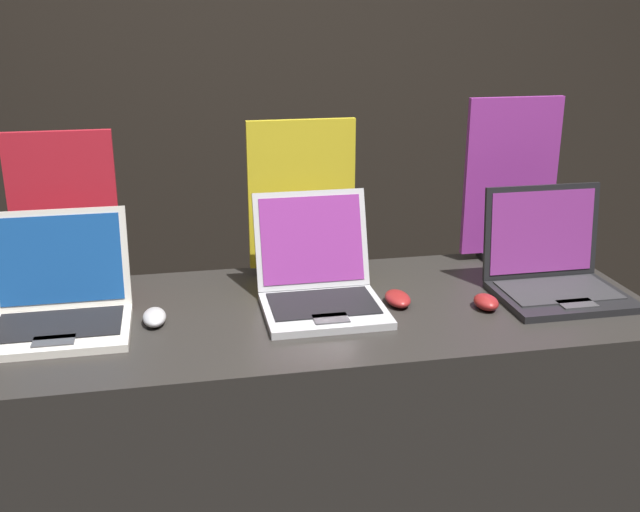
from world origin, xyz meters
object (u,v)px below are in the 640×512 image
at_px(mouse_back, 486,302).
at_px(mouse_middle, 398,298).
at_px(mouse_front, 154,317).
at_px(promo_stand_front, 65,216).
at_px(promo_stand_middle, 302,201).
at_px(laptop_middle, 319,281).
at_px(laptop_back, 553,270).
at_px(laptop_front, 59,302).
at_px(promo_stand_back, 510,183).

bearing_deg(mouse_back, mouse_middle, 161.76).
height_order(mouse_front, promo_stand_front, promo_stand_front).
bearing_deg(promo_stand_middle, laptop_middle, -90.00).
bearing_deg(mouse_middle, laptop_back, 0.05).
distance_m(mouse_middle, promo_stand_middle, 0.44).
distance_m(mouse_middle, laptop_back, 0.47).
height_order(laptop_front, promo_stand_middle, promo_stand_middle).
bearing_deg(promo_stand_middle, mouse_middle, -56.19).
relative_size(promo_stand_middle, mouse_back, 5.19).
bearing_deg(mouse_middle, mouse_front, -179.93).
distance_m(laptop_middle, promo_stand_back, 0.75).
bearing_deg(mouse_middle, promo_stand_back, 34.69).
height_order(mouse_front, laptop_middle, laptop_middle).
bearing_deg(mouse_middle, mouse_back, -18.24).
distance_m(mouse_front, promo_stand_middle, 0.59).
height_order(laptop_back, mouse_back, laptop_back).
distance_m(laptop_middle, laptop_back, 0.68).
xyz_separation_m(mouse_back, promo_stand_back, (0.23, 0.40, 0.23)).
relative_size(laptop_back, promo_stand_back, 0.68).
bearing_deg(mouse_back, promo_stand_front, 161.79).
xyz_separation_m(promo_stand_front, mouse_back, (1.13, -0.37, -0.20)).
bearing_deg(mouse_front, mouse_back, -4.79).
bearing_deg(mouse_middle, promo_stand_front, 161.80).
relative_size(mouse_back, promo_stand_back, 0.17).
distance_m(mouse_front, mouse_back, 0.89).
xyz_separation_m(promo_stand_front, mouse_middle, (0.90, -0.30, -0.20)).
height_order(laptop_front, laptop_back, laptop_back).
height_order(laptop_front, mouse_middle, laptop_front).
height_order(promo_stand_front, mouse_middle, promo_stand_front).
relative_size(mouse_front, promo_stand_front, 0.23).
distance_m(laptop_front, mouse_front, 0.24).
xyz_separation_m(mouse_middle, promo_stand_back, (0.46, 0.32, 0.23)).
height_order(laptop_front, mouse_front, laptop_front).
distance_m(mouse_middle, mouse_back, 0.24).
bearing_deg(mouse_back, promo_stand_middle, 138.32).
height_order(laptop_middle, promo_stand_middle, promo_stand_middle).
distance_m(laptop_front, promo_stand_back, 1.40).
xyz_separation_m(mouse_middle, mouse_back, (0.23, -0.08, 0.00)).
bearing_deg(promo_stand_front, mouse_middle, -18.20).
relative_size(laptop_middle, promo_stand_back, 0.72).
xyz_separation_m(mouse_middle, laptop_back, (0.46, 0.00, 0.05)).
xyz_separation_m(mouse_front, promo_stand_middle, (0.45, 0.32, 0.21)).
relative_size(laptop_front, promo_stand_back, 0.68).
height_order(promo_stand_front, laptop_back, promo_stand_front).
bearing_deg(laptop_middle, mouse_back, -15.61).
relative_size(mouse_front, mouse_middle, 0.98).
xyz_separation_m(promo_stand_front, promo_stand_back, (1.36, 0.03, 0.03)).
relative_size(mouse_front, laptop_back, 0.31).
bearing_deg(laptop_middle, laptop_front, -178.63).
bearing_deg(promo_stand_middle, promo_stand_back, 0.22).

